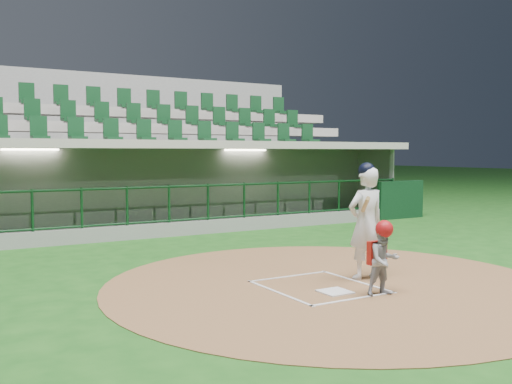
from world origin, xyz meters
The scene contains 8 objects.
ground centered at (0.00, 0.00, 0.00)m, with size 120.00×120.00×0.00m, color #174A15.
dirt_circle centered at (0.30, -0.20, 0.01)m, with size 7.20×7.20×0.01m, color brown.
home_plate centered at (0.00, -0.70, 0.02)m, with size 0.43×0.43×0.02m, color white.
batter_box_chalk centered at (0.00, -0.30, 0.02)m, with size 1.55×1.80×0.01m.
dugout_structure centered at (0.28, 7.83, 0.96)m, with size 16.40×3.70×3.00m.
seating_deck centered at (0.00, 10.91, 1.42)m, with size 17.00×6.72×5.15m.
batter centered at (1.03, -0.20, 0.97)m, with size 0.89×0.88×1.93m.
catcher centered at (0.52, -1.17, 0.57)m, with size 0.55×0.46×1.11m.
Camera 1 is at (-5.25, -7.35, 2.11)m, focal length 40.00 mm.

